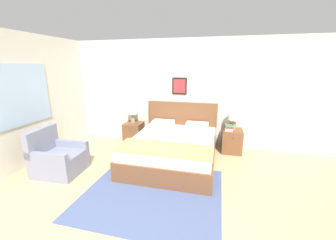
# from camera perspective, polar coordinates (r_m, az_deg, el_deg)

# --- Properties ---
(ground_plane) EXTENTS (16.00, 16.00, 0.00)m
(ground_plane) POSITION_cam_1_polar(r_m,az_deg,el_deg) (2.83, -11.08, -29.76)
(ground_plane) COLOR tan
(wall_back) EXTENTS (7.88, 0.09, 2.60)m
(wall_back) POSITION_cam_1_polar(r_m,az_deg,el_deg) (5.18, 3.51, 7.38)
(wall_back) COLOR beige
(wall_back) RESTS_ON ground_plane
(wall_left) EXTENTS (0.08, 5.62, 2.60)m
(wall_left) POSITION_cam_1_polar(r_m,az_deg,el_deg) (5.06, -33.35, 4.83)
(wall_left) COLOR beige
(wall_left) RESTS_ON ground_plane
(area_rug_main) EXTENTS (2.14, 1.92, 0.01)m
(area_rug_main) POSITION_cam_1_polar(r_m,az_deg,el_deg) (3.52, -4.15, -19.29)
(area_rug_main) COLOR #47567F
(area_rug_main) RESTS_ON ground_plane
(bed) EXTENTS (1.73, 2.09, 1.10)m
(bed) POSITION_cam_1_polar(r_m,az_deg,el_deg) (4.38, 1.38, -7.80)
(bed) COLOR brown
(bed) RESTS_ON ground_plane
(armchair) EXTENTS (0.83, 0.79, 0.86)m
(armchair) POSITION_cam_1_polar(r_m,az_deg,el_deg) (4.46, -28.22, -9.41)
(armchair) COLOR gray
(armchair) RESTS_ON ground_plane
(nightstand_near_window) EXTENTS (0.45, 0.48, 0.54)m
(nightstand_near_window) POSITION_cam_1_polar(r_m,az_deg,el_deg) (5.46, -9.47, -3.51)
(nightstand_near_window) COLOR brown
(nightstand_near_window) RESTS_ON ground_plane
(nightstand_by_door) EXTENTS (0.45, 0.48, 0.54)m
(nightstand_by_door) POSITION_cam_1_polar(r_m,az_deg,el_deg) (5.05, 17.29, -5.55)
(nightstand_by_door) COLOR brown
(nightstand_by_door) RESTS_ON ground_plane
(table_lamp_near_window) EXTENTS (0.28, 0.28, 0.44)m
(table_lamp_near_window) POSITION_cam_1_polar(r_m,az_deg,el_deg) (5.33, -9.82, 2.50)
(table_lamp_near_window) COLOR gray
(table_lamp_near_window) RESTS_ON nightstand_near_window
(table_lamp_by_door) EXTENTS (0.28, 0.28, 0.44)m
(table_lamp_by_door) POSITION_cam_1_polar(r_m,az_deg,el_deg) (4.90, 17.90, 0.90)
(table_lamp_by_door) COLOR gray
(table_lamp_by_door) RESTS_ON nightstand_by_door
(book_thick_bottom) EXTENTS (0.17, 0.22, 0.03)m
(book_thick_bottom) POSITION_cam_1_polar(r_m,az_deg,el_deg) (4.92, 16.40, -2.56)
(book_thick_bottom) COLOR silver
(book_thick_bottom) RESTS_ON nightstand_by_door
(book_hardcover_middle) EXTENTS (0.17, 0.22, 0.04)m
(book_hardcover_middle) POSITION_cam_1_polar(r_m,az_deg,el_deg) (4.91, 16.43, -2.21)
(book_hardcover_middle) COLOR silver
(book_hardcover_middle) RESTS_ON book_thick_bottom
(book_novel_upper) EXTENTS (0.20, 0.24, 0.04)m
(book_novel_upper) POSITION_cam_1_polar(r_m,az_deg,el_deg) (4.90, 16.46, -1.80)
(book_novel_upper) COLOR #B7332D
(book_novel_upper) RESTS_ON book_hardcover_middle
(book_slim_near_top) EXTENTS (0.19, 0.25, 0.04)m
(book_slim_near_top) POSITION_cam_1_polar(r_m,az_deg,el_deg) (4.89, 16.49, -1.37)
(book_slim_near_top) COLOR #4C7551
(book_slim_near_top) RESTS_ON book_novel_upper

